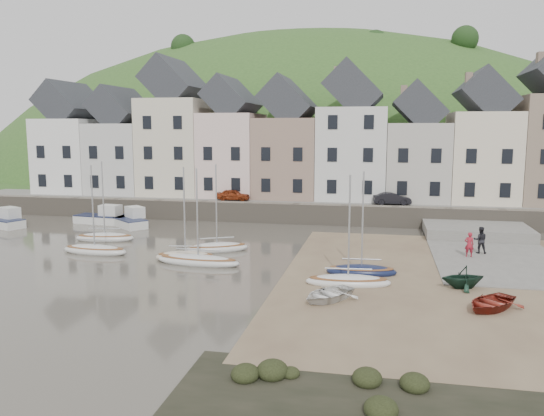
% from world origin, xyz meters
% --- Properties ---
extents(ground, '(160.00, 160.00, 0.00)m').
position_xyz_m(ground, '(0.00, 0.00, 0.00)').
color(ground, '#464037').
rests_on(ground, ground).
extents(quay_land, '(90.00, 30.00, 1.50)m').
position_xyz_m(quay_land, '(0.00, 32.00, 0.75)').
color(quay_land, '#305321').
rests_on(quay_land, ground).
extents(quay_street, '(70.00, 7.00, 0.10)m').
position_xyz_m(quay_street, '(0.00, 20.50, 1.55)').
color(quay_street, slate).
rests_on(quay_street, quay_land).
extents(seawall, '(70.00, 1.20, 1.80)m').
position_xyz_m(seawall, '(0.00, 17.00, 0.90)').
color(seawall, slate).
rests_on(seawall, ground).
extents(beach, '(18.00, 26.00, 0.06)m').
position_xyz_m(beach, '(11.00, 0.00, 0.03)').
color(beach, brown).
rests_on(beach, ground).
extents(slipway, '(8.00, 18.00, 0.12)m').
position_xyz_m(slipway, '(15.00, 8.00, 0.06)').
color(slipway, slate).
rests_on(slipway, ground).
extents(hillside, '(134.40, 84.00, 84.00)m').
position_xyz_m(hillside, '(-5.00, 60.00, -17.99)').
color(hillside, '#305321').
rests_on(hillside, ground).
extents(townhouse_terrace, '(61.05, 8.00, 13.93)m').
position_xyz_m(townhouse_terrace, '(1.76, 24.00, 7.32)').
color(townhouse_terrace, white).
rests_on(townhouse_terrace, quay_land).
extents(sailboat_0, '(4.66, 2.23, 6.32)m').
position_xyz_m(sailboat_0, '(-13.21, 6.54, 0.26)').
color(sailboat_0, silver).
rests_on(sailboat_0, ground).
extents(sailboat_1, '(4.87, 1.79, 6.32)m').
position_xyz_m(sailboat_1, '(-11.75, 2.44, 0.26)').
color(sailboat_1, silver).
rests_on(sailboat_1, ground).
extents(sailboat_2, '(4.11, 2.04, 6.32)m').
position_xyz_m(sailboat_2, '(-4.92, 1.80, 0.27)').
color(sailboat_2, beige).
rests_on(sailboat_2, ground).
extents(sailboat_3, '(4.65, 3.27, 6.32)m').
position_xyz_m(sailboat_3, '(-3.70, 4.79, 0.26)').
color(sailboat_3, silver).
rests_on(sailboat_3, ground).
extents(sailboat_4, '(5.65, 1.90, 6.32)m').
position_xyz_m(sailboat_4, '(-3.76, 0.97, 0.26)').
color(sailboat_4, silver).
rests_on(sailboat_4, ground).
extents(sailboat_5, '(4.22, 1.82, 6.32)m').
position_xyz_m(sailboat_5, '(6.50, 0.49, 0.27)').
color(sailboat_5, '#121A3A').
rests_on(sailboat_5, ground).
extents(sailboat_6, '(4.80, 1.97, 6.32)m').
position_xyz_m(sailboat_6, '(5.87, -1.88, 0.26)').
color(sailboat_6, silver).
rests_on(sailboat_6, ground).
extents(motorboat_0, '(5.28, 2.31, 1.70)m').
position_xyz_m(motorboat_0, '(-17.00, 13.49, 0.58)').
color(motorboat_0, silver).
rests_on(motorboat_0, ground).
extents(motorboat_1, '(5.18, 3.43, 1.70)m').
position_xyz_m(motorboat_1, '(-24.92, 10.27, 0.58)').
color(motorboat_1, silver).
rests_on(motorboat_1, ground).
extents(motorboat_2, '(4.83, 4.40, 1.70)m').
position_xyz_m(motorboat_2, '(-14.23, 12.70, 0.58)').
color(motorboat_2, silver).
rests_on(motorboat_2, ground).
extents(rowboat_white, '(3.67, 3.87, 0.65)m').
position_xyz_m(rowboat_white, '(5.04, -4.85, 0.39)').
color(rowboat_white, silver).
rests_on(rowboat_white, beach).
extents(rowboat_green, '(2.89, 2.68, 1.24)m').
position_xyz_m(rowboat_green, '(11.93, -1.33, 0.68)').
color(rowboat_green, '#152F22').
rests_on(rowboat_green, beach).
extents(rowboat_red, '(3.80, 3.94, 0.67)m').
position_xyz_m(rowboat_red, '(12.74, -4.67, 0.39)').
color(rowboat_red, maroon).
rests_on(rowboat_red, beach).
extents(person_red, '(0.63, 0.43, 1.65)m').
position_xyz_m(person_red, '(13.31, 6.05, 0.94)').
color(person_red, maroon).
rests_on(person_red, slipway).
extents(person_dark, '(0.91, 0.72, 1.83)m').
position_xyz_m(person_dark, '(14.20, 7.26, 1.04)').
color(person_dark, black).
rests_on(person_dark, slipway).
extents(car_left, '(3.26, 1.42, 1.09)m').
position_xyz_m(car_left, '(-6.58, 19.50, 2.15)').
color(car_left, maroon).
rests_on(car_left, quay_street).
extents(car_right, '(3.53, 1.62, 1.12)m').
position_xyz_m(car_right, '(8.47, 19.50, 2.16)').
color(car_right, black).
rests_on(car_right, quay_street).
extents(shore_rocks, '(14.00, 6.00, 0.72)m').
position_xyz_m(shore_rocks, '(7.18, -14.52, 0.12)').
color(shore_rocks, black).
rests_on(shore_rocks, ground).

